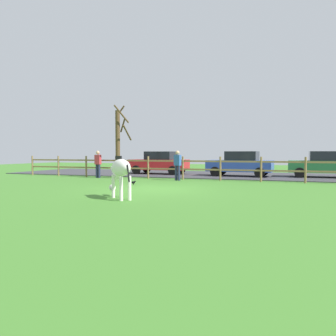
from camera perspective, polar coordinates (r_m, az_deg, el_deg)
name	(u,v)px	position (r m, az deg, el deg)	size (l,w,h in m)	color
ground_plane	(155,189)	(13.60, -2.37, -3.71)	(60.00, 60.00, 0.00)	#3D7528
parking_asphalt	(206,175)	(22.45, 6.65, -1.14)	(28.00, 7.40, 0.05)	#38383D
paddock_fence	(183,166)	(18.35, 2.63, 0.29)	(21.48, 0.11, 1.31)	olive
bare_tree	(118,142)	(19.66, -8.71, 4.62)	(1.06, 1.40, 4.37)	#513A23
zebra	(120,171)	(10.76, -8.40, -0.47)	(1.54, 1.46, 1.41)	white
crow_on_grass	(133,182)	(15.32, -6.09, -2.53)	(0.22, 0.10, 0.20)	black
parked_car_blue	(240,164)	(20.89, 12.60, 0.77)	(4.11, 2.11, 1.56)	#2D4CAD
parked_car_green	(324,164)	(21.49, 25.81, 0.62)	(4.02, 1.92, 1.56)	#236B38
parked_car_red	(159,162)	(22.65, -1.52, 0.98)	(4.05, 1.98, 1.56)	red
visitor_left_of_tree	(178,164)	(17.71, 1.68, 0.71)	(0.40, 0.30, 1.64)	#232847
visitor_right_of_tree	(98,163)	(20.05, -12.22, 0.88)	(0.38, 0.25, 1.64)	#232847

